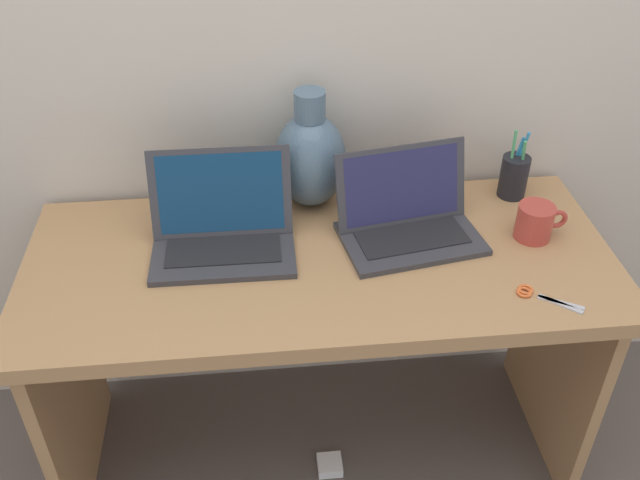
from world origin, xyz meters
name	(u,v)px	position (x,y,z in m)	size (l,w,h in m)	color
ground_plane	(320,445)	(0.00, 0.00, 0.00)	(6.00, 6.00, 0.00)	#564C47
back_wall	(305,4)	(0.00, 0.34, 1.20)	(4.40, 0.04, 2.40)	beige
desk	(320,306)	(0.00, 0.00, 0.56)	(1.40, 0.60, 0.71)	#AD7F51
laptop_left	(222,224)	(-0.23, 0.08, 0.77)	(0.34, 0.24, 0.22)	#333338
laptop_right	(407,214)	(0.22, 0.08, 0.77)	(0.36, 0.27, 0.21)	#333338
green_vase	(310,158)	(0.00, 0.24, 0.84)	(0.18, 0.18, 0.31)	slate
coffee_mug	(535,222)	(0.53, 0.03, 0.76)	(0.13, 0.09, 0.09)	#B23D33
pen_cup	(514,176)	(0.54, 0.22, 0.77)	(0.07, 0.07, 0.19)	black
scissors	(538,295)	(0.46, -0.19, 0.71)	(0.13, 0.11, 0.01)	#B7B7BC
power_brick	(330,465)	(0.02, -0.08, 0.01)	(0.07, 0.07, 0.03)	white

